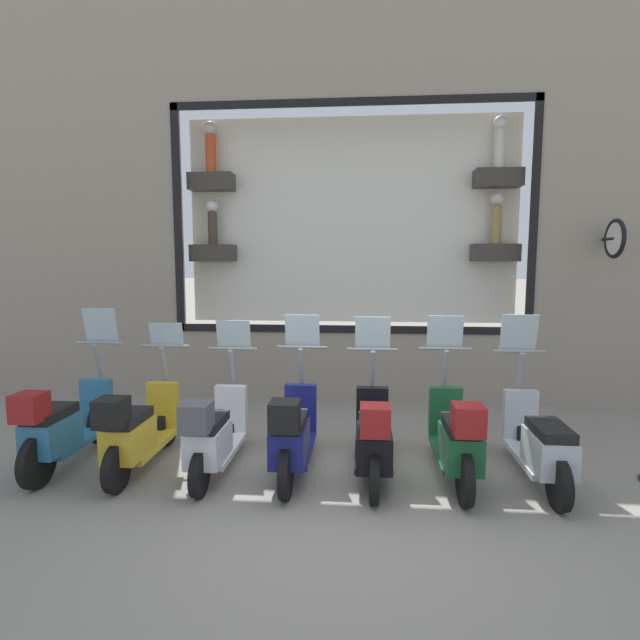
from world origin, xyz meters
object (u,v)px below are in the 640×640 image
Objects in this scene: scooter_black_2 at (373,437)px; scooter_navy_3 at (293,434)px; scooter_white_4 at (214,434)px; scooter_green_1 at (456,438)px; scooter_silver_0 at (539,443)px; scooter_yellow_5 at (138,430)px; scooter_teal_6 at (64,426)px.

scooter_navy_3 is at bearing 89.65° from scooter_black_2.
scooter_white_4 is at bearing 90.22° from scooter_black_2.
scooter_green_1 is at bearing -89.52° from scooter_black_2.
scooter_yellow_5 is (-0.07, 4.25, 0.04)m from scooter_silver_0.
scooter_teal_6 is (0.00, 4.25, 0.01)m from scooter_green_1.
scooter_yellow_5 is (-0.00, 2.55, -0.00)m from scooter_black_2.
scooter_yellow_5 is at bearing 90.89° from scooter_silver_0.
scooter_teal_6 is (0.01, 2.55, 0.01)m from scooter_navy_3.
scooter_yellow_5 is at bearing 90.14° from scooter_green_1.
scooter_teal_6 is (0.02, 1.70, 0.03)m from scooter_white_4.
scooter_silver_0 reaches higher than scooter_black_2.
scooter_teal_6 is at bearing 90.59° from scooter_silver_0.
scooter_green_1 is 1.70m from scooter_navy_3.
scooter_teal_6 is at bearing 89.94° from scooter_green_1.
scooter_teal_6 reaches higher than scooter_yellow_5.
scooter_silver_0 is 5.10m from scooter_teal_6.
scooter_silver_0 is at bearing -88.80° from scooter_white_4.
scooter_yellow_5 is at bearing 90.22° from scooter_navy_3.
scooter_teal_6 reaches higher than scooter_black_2.
scooter_navy_3 is 2.55m from scooter_teal_6.
scooter_silver_0 is at bearing -88.67° from scooter_navy_3.
scooter_silver_0 is 0.85m from scooter_green_1.
scooter_white_4 is at bearing 90.31° from scooter_green_1.
scooter_navy_3 reaches higher than scooter_yellow_5.
scooter_white_4 is at bearing -90.36° from scooter_yellow_5.
scooter_silver_0 is at bearing -89.11° from scooter_yellow_5.
scooter_white_4 is 1.00× the size of scooter_yellow_5.
scooter_silver_0 is at bearing -87.83° from scooter_black_2.
scooter_teal_6 is at bearing 89.11° from scooter_yellow_5.
scooter_black_2 is at bearing -90.35° from scooter_navy_3.
scooter_silver_0 is 1.70m from scooter_black_2.
scooter_teal_6 is at bearing 89.85° from scooter_navy_3.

